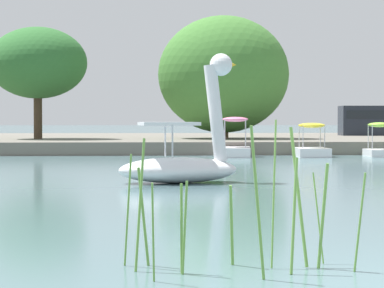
# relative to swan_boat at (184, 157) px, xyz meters

# --- Properties ---
(shore_bank_far) EXTENTS (144.40, 22.85, 0.55)m
(shore_bank_far) POSITION_rel_swan_boat_xyz_m (1.80, 25.71, -0.34)
(shore_bank_far) COLOR #6B665B
(shore_bank_far) RESTS_ON ground_plane
(swan_boat) EXTENTS (2.98, 1.70, 3.06)m
(swan_boat) POSITION_rel_swan_boat_xyz_m (0.00, 0.00, 0.00)
(swan_boat) COLOR white
(swan_boat) RESTS_ON ground_plane
(pedal_boat_pink) EXTENTS (1.47, 2.34, 1.60)m
(pedal_boat_pink) POSITION_rel_swan_boat_xyz_m (2.75, 13.08, -0.17)
(pedal_boat_pink) COLOR white
(pedal_boat_pink) RESTS_ON ground_plane
(pedal_boat_yellow) EXTENTS (1.32, 2.04, 1.36)m
(pedal_boat_yellow) POSITION_rel_swan_boat_xyz_m (5.83, 12.91, -0.19)
(pedal_boat_yellow) COLOR white
(pedal_boat_yellow) RESTS_ON ground_plane
(pedal_boat_lime) EXTENTS (1.11, 1.78, 1.38)m
(pedal_boat_lime) POSITION_rel_swan_boat_xyz_m (8.65, 13.07, -0.19)
(pedal_boat_lime) COLOR white
(pedal_boat_lime) RESTS_ON ground_plane
(tree_willow_near_path) EXTENTS (7.44, 6.74, 6.08)m
(tree_willow_near_path) POSITION_rel_swan_boat_xyz_m (3.05, 20.65, 3.11)
(tree_willow_near_path) COLOR brown
(tree_willow_near_path) RESTS_ON shore_bank_far
(tree_broadleaf_right) EXTENTS (6.80, 6.83, 5.42)m
(tree_broadleaf_right) POSITION_rel_swan_boat_xyz_m (-6.02, 20.40, 3.61)
(tree_broadleaf_right) COLOR #423323
(tree_broadleaf_right) RESTS_ON shore_bank_far
(parked_van) EXTENTS (4.80, 1.96, 1.76)m
(parked_van) POSITION_rel_swan_boat_xyz_m (13.15, 27.82, 0.88)
(parked_van) COLOR #1E232D
(parked_van) RESTS_ON shore_bank_far
(reed_clump_foreground) EXTENTS (2.36, 1.02, 1.49)m
(reed_clump_foreground) POSITION_rel_swan_boat_xyz_m (0.01, -10.90, -0.04)
(reed_clump_foreground) COLOR #669942
(reed_clump_foreground) RESTS_ON ground_plane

